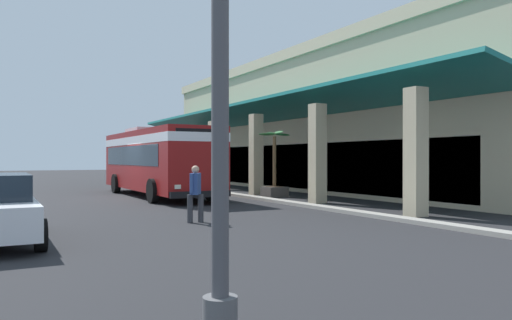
# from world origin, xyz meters

# --- Properties ---
(ground) EXTENTS (120.00, 120.00, 0.00)m
(ground) POSITION_xyz_m (0.00, 8.00, 0.00)
(ground) COLOR #262628
(curb_strip) EXTENTS (37.87, 0.50, 0.12)m
(curb_strip) POSITION_xyz_m (-1.87, 4.67, 0.06)
(curb_strip) COLOR #9E998E
(curb_strip) RESTS_ON ground
(plaza_building) EXTENTS (31.86, 14.36, 7.93)m
(plaza_building) POSITION_xyz_m (-1.87, 14.29, 3.97)
(plaza_building) COLOR #C6B793
(plaza_building) RESTS_ON ground
(transit_bus) EXTENTS (11.22, 2.86, 3.34)m
(transit_bus) POSITION_xyz_m (-0.72, 1.29, 1.85)
(transit_bus) COLOR maroon
(transit_bus) RESTS_ON ground
(pedestrian) EXTENTS (0.51, 0.49, 1.61)m
(pedestrian) POSITION_xyz_m (9.43, -0.70, 0.90)
(pedestrian) COLOR #38383D
(pedestrian) RESTS_ON ground
(potted_palm) EXTENTS (1.67, 1.89, 3.12)m
(potted_palm) POSITION_xyz_m (2.46, 6.00, 0.65)
(potted_palm) COLOR #4C4742
(potted_palm) RESTS_ON ground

